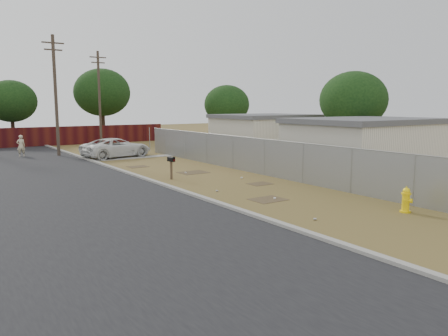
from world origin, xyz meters
TOP-DOWN VIEW (x-y plane):
  - ground at (0.00, 0.00)m, footprint 120.00×120.00m
  - street at (-6.76, 8.05)m, footprint 15.10×60.00m
  - chainlink_fence at (3.12, 1.03)m, footprint 0.10×27.06m
  - privacy_fence at (-6.00, 25.00)m, footprint 30.00×0.12m
  - utility_poles at (-3.67, 20.67)m, footprint 12.60×8.24m
  - houses at (9.70, 3.13)m, footprint 9.30×17.24m
  - horizon_trees at (0.84, 23.56)m, footprint 33.32×31.94m
  - fire_hydrant at (1.96, -9.46)m, footprint 0.48×0.48m
  - mailbox at (-1.82, 1.63)m, footprint 0.24×0.53m
  - pickup_truck at (-0.67, 12.62)m, footprint 5.55×3.40m
  - pedestrian at (-6.46, 17.05)m, footprint 0.61×0.41m
  - scattered_litter at (-0.50, -2.62)m, footprint 3.16×11.52m

SIDE VIEW (x-z plane):
  - ground at x=0.00m, z-range 0.00..0.00m
  - street at x=-6.76m, z-range -0.04..0.08m
  - scattered_litter at x=-0.50m, z-range 0.01..0.08m
  - fire_hydrant at x=1.96m, z-range -0.03..0.92m
  - pickup_truck at x=-0.67m, z-range 0.00..1.44m
  - chainlink_fence at x=3.12m, z-range -0.21..1.81m
  - pedestrian at x=-6.46m, z-range 0.00..1.64m
  - privacy_fence at x=-6.00m, z-range 0.00..1.80m
  - mailbox at x=-1.82m, z-range 0.35..1.57m
  - houses at x=9.70m, z-range 0.01..3.11m
  - horizon_trees at x=0.84m, z-range 0.74..8.52m
  - utility_poles at x=-3.67m, z-range 0.19..9.19m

